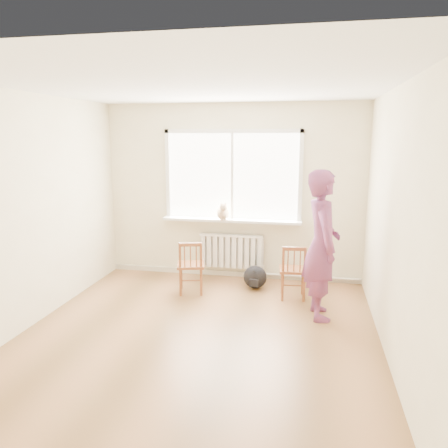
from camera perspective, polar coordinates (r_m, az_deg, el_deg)
The scene contains 13 objects.
floor at distance 5.03m, azimuth -3.59°, elevation -14.61°, with size 4.50×4.50×0.00m, color #9E6A40.
ceiling at distance 4.55m, azimuth -4.04°, elevation 17.62°, with size 4.50×4.50×0.00m, color white.
back_wall at distance 6.77m, azimuth 1.15°, elevation 4.15°, with size 4.00×0.01×2.70m, color #F2E9C2.
window at distance 6.72m, azimuth 1.12°, elevation 6.77°, with size 2.12×0.05×1.42m.
windowsill at distance 6.73m, azimuth 0.97°, elevation 0.49°, with size 2.15×0.22×0.04m, color white.
radiator at distance 6.86m, azimuth 0.99°, elevation -3.51°, with size 1.00×0.12×0.55m.
heating_pipe at distance 6.89m, azimuth 11.38°, elevation -6.79°, with size 0.04×0.04×1.40m, color silver.
baseboard at distance 7.05m, azimuth 1.09°, elevation -6.49°, with size 4.00×0.03×0.08m, color beige.
chair_left at distance 6.21m, azimuth -4.36°, elevation -5.64°, with size 0.46×0.45×0.77m.
chair_right at distance 6.07m, azimuth 9.04°, elevation -6.20°, with size 0.41×0.39×0.76m.
person at distance 5.41m, azimuth 12.64°, elevation -2.69°, with size 0.67×0.44×1.83m, color #BC3E62.
cat at distance 6.65m, azimuth -0.12°, elevation 1.56°, with size 0.25×0.43×0.29m.
backpack at distance 6.48m, azimuth 4.08°, elevation -6.92°, with size 0.34×0.26×0.34m, color black.
Camera 1 is at (1.18, -4.36, 2.21)m, focal length 35.00 mm.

